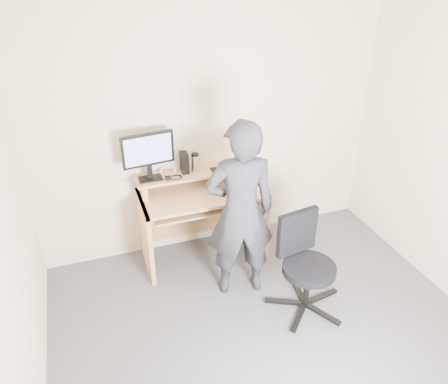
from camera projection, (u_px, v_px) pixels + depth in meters
ground at (282, 356)px, 3.43m from camera, size 3.50×3.50×0.00m
back_wall at (211, 130)px, 4.26m from camera, size 3.50×0.02×2.50m
ceiling at (314, 17)px, 2.21m from camera, size 3.50×3.50×0.02m
desk at (200, 206)px, 4.37m from camera, size 1.20×0.60×0.91m
monitor at (148, 152)px, 3.96m from camera, size 0.49×0.14×0.46m
external_drive at (184, 163)px, 4.18m from camera, size 0.08×0.13×0.20m
travel_mug at (195, 163)px, 4.21m from camera, size 0.09×0.09×0.16m
smartphone at (215, 170)px, 4.25m from camera, size 0.07×0.13×0.01m
charger at (168, 178)px, 4.08m from camera, size 0.05×0.04×0.03m
headphones at (168, 171)px, 4.23m from camera, size 0.18×0.18×0.06m
keyboard at (206, 204)px, 4.17m from camera, size 0.47×0.21×0.03m
mouse at (243, 189)px, 4.22m from camera, size 0.11×0.09×0.04m
office_chair at (304, 260)px, 3.73m from camera, size 0.69×0.68×0.87m
person at (240, 212)px, 3.73m from camera, size 0.67×0.49×1.67m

